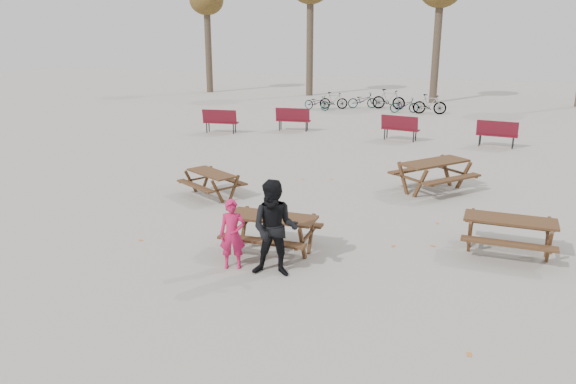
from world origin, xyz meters
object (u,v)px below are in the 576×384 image
(food_tray, at_px, (267,216))
(picnic_table_east, at_px, (508,236))
(adult, at_px, (275,229))
(child, at_px, (232,234))
(soda_bottle, at_px, (264,215))
(picnic_table_north, at_px, (212,184))
(picnic_table_far, at_px, (434,176))
(main_picnic_table, at_px, (272,225))

(food_tray, distance_m, picnic_table_east, 4.94)
(adult, relative_size, picnic_table_east, 1.03)
(child, bearing_deg, food_tray, 48.94)
(picnic_table_east, bearing_deg, soda_bottle, -159.13)
(adult, height_order, picnic_table_north, adult)
(child, bearing_deg, picnic_table_far, 43.97)
(picnic_table_far, bearing_deg, soda_bottle, -166.81)
(picnic_table_east, height_order, picnic_table_far, picnic_table_far)
(soda_bottle, height_order, picnic_table_north, soda_bottle)
(main_picnic_table, relative_size, picnic_table_east, 1.01)
(soda_bottle, bearing_deg, main_picnic_table, 58.63)
(child, xyz_separation_m, picnic_table_north, (-2.48, 4.08, -0.34))
(adult, bearing_deg, picnic_table_far, 61.47)
(food_tray, relative_size, picnic_table_north, 0.11)
(child, xyz_separation_m, picnic_table_far, (3.17, 6.56, -0.25))
(food_tray, bearing_deg, picnic_table_east, 18.05)
(adult, distance_m, picnic_table_north, 5.35)
(food_tray, relative_size, child, 0.13)
(food_tray, distance_m, adult, 1.10)
(adult, xyz_separation_m, picnic_table_north, (-3.36, 4.12, -0.58))
(main_picnic_table, distance_m, adult, 1.18)
(food_tray, height_order, picnic_table_far, picnic_table_far)
(picnic_table_north, relative_size, picnic_table_far, 0.79)
(picnic_table_east, distance_m, picnic_table_north, 7.68)
(main_picnic_table, bearing_deg, child, -113.36)
(main_picnic_table, distance_m, food_tray, 0.24)
(soda_bottle, bearing_deg, adult, -57.58)
(soda_bottle, relative_size, picnic_table_north, 0.11)
(main_picnic_table, relative_size, picnic_table_north, 1.14)
(picnic_table_east, distance_m, picnic_table_far, 4.52)
(soda_bottle, xyz_separation_m, picnic_table_north, (-2.81, 3.25, -0.51))
(main_picnic_table, relative_size, picnic_table_far, 0.90)
(main_picnic_table, bearing_deg, food_tray, -135.31)
(picnic_table_east, relative_size, picnic_table_far, 0.89)
(picnic_table_north, bearing_deg, adult, -21.03)
(main_picnic_table, bearing_deg, adult, -66.57)
(food_tray, height_order, picnic_table_east, food_tray)
(picnic_table_east, bearing_deg, picnic_table_far, 116.17)
(soda_bottle, height_order, picnic_table_far, soda_bottle)
(food_tray, height_order, soda_bottle, soda_bottle)
(food_tray, distance_m, child, 0.98)
(food_tray, xyz_separation_m, child, (-0.35, -0.91, -0.11))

